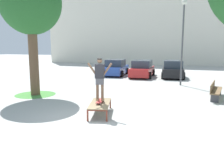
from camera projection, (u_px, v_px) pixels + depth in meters
ground_plane at (89, 120)px, 8.55m from camera, size 120.00×120.00×0.00m
building_facade at (174, 20)px, 34.82m from camera, size 41.00×4.00×13.25m
skate_box at (100, 104)px, 9.25m from camera, size 1.23×2.03×0.46m
skateboard at (100, 101)px, 9.24m from camera, size 0.34×0.82×0.09m
skater at (100, 76)px, 9.08m from camera, size 1.00×0.34×1.69m
tree_near_left at (31, 3)px, 12.31m from camera, size 3.29×3.29×6.78m
grass_patch_near_left at (36, 95)px, 13.10m from camera, size 2.24×2.24×0.01m
car_blue at (116, 68)px, 21.98m from camera, size 2.15×4.31×1.50m
car_red at (142, 69)px, 20.73m from camera, size 2.04×4.26×1.50m
car_black at (173, 70)px, 20.43m from camera, size 2.20×4.34×1.50m
park_bench at (215, 90)px, 12.08m from camera, size 0.82×2.44×0.83m
light_post at (183, 30)px, 15.74m from camera, size 0.36×0.36×5.83m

